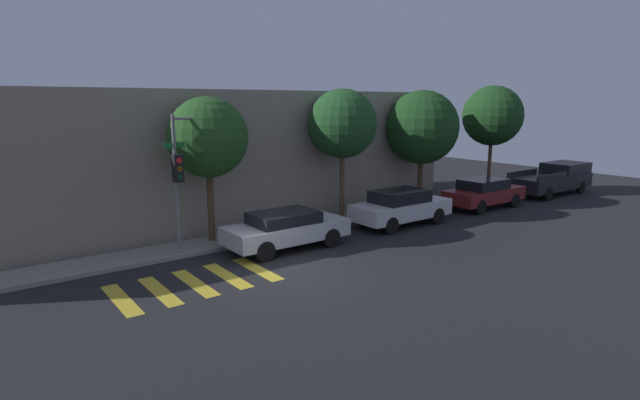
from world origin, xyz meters
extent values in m
plane|color=black|center=(0.00, 0.00, 0.00)|extent=(60.00, 60.00, 0.00)
cube|color=gray|center=(0.00, 4.06, 0.07)|extent=(26.00, 1.72, 0.14)
cube|color=gray|center=(0.00, 8.32, 2.82)|extent=(26.00, 6.00, 5.64)
cube|color=gold|center=(-4.68, 0.80, 0.00)|extent=(0.45, 2.60, 0.00)
cube|color=gold|center=(-3.64, 0.80, 0.00)|extent=(0.45, 2.60, 0.00)
cube|color=gold|center=(-2.61, 0.80, 0.00)|extent=(0.45, 2.60, 0.00)
cube|color=gold|center=(-1.58, 0.80, 0.00)|extent=(0.45, 2.60, 0.00)
cube|color=gold|center=(-0.55, 0.80, 0.00)|extent=(0.45, 2.60, 0.00)
cylinder|color=slate|center=(-2.00, 3.45, 2.39)|extent=(0.12, 0.12, 4.79)
cube|color=black|center=(-2.00, 3.24, 3.05)|extent=(0.30, 0.30, 0.90)
cylinder|color=red|center=(-2.00, 3.08, 3.32)|extent=(0.18, 0.02, 0.18)
cylinder|color=#593D0A|center=(-2.00, 3.08, 3.05)|extent=(0.18, 0.02, 0.18)
cylinder|color=#0C3819|center=(-2.00, 3.08, 2.78)|extent=(0.18, 0.02, 0.18)
cube|color=#19662D|center=(-2.00, 3.45, 3.79)|extent=(0.70, 0.02, 0.18)
cylinder|color=slate|center=(-0.99, 3.45, 4.64)|extent=(2.03, 0.08, 0.08)
sphere|color=#F9E5B2|center=(0.03, 3.45, 4.54)|extent=(0.36, 0.36, 0.36)
cube|color=#B7BABF|center=(1.43, 2.10, 0.65)|extent=(4.46, 1.81, 0.61)
cube|color=black|center=(1.32, 2.10, 1.16)|extent=(2.32, 1.59, 0.40)
cylinder|color=black|center=(2.81, 2.91, 0.35)|extent=(0.70, 0.22, 0.70)
cylinder|color=black|center=(2.81, 1.29, 0.35)|extent=(0.70, 0.22, 0.70)
cylinder|color=black|center=(0.05, 2.91, 0.35)|extent=(0.70, 0.22, 0.70)
cylinder|color=black|center=(0.05, 1.29, 0.35)|extent=(0.70, 0.22, 0.70)
cube|color=silver|center=(7.22, 2.10, 0.68)|extent=(4.49, 1.77, 0.67)
cube|color=black|center=(7.11, 2.10, 1.27)|extent=(2.34, 1.56, 0.50)
cylinder|color=black|center=(8.62, 2.89, 0.35)|extent=(0.70, 0.22, 0.70)
cylinder|color=black|center=(8.62, 1.31, 0.35)|extent=(0.70, 0.22, 0.70)
cylinder|color=black|center=(5.83, 2.89, 0.35)|extent=(0.70, 0.22, 0.70)
cylinder|color=black|center=(5.83, 1.31, 0.35)|extent=(0.70, 0.22, 0.70)
cube|color=maroon|center=(13.03, 2.10, 0.66)|extent=(4.44, 1.75, 0.63)
cube|color=black|center=(12.92, 2.10, 1.22)|extent=(2.31, 1.54, 0.48)
cylinder|color=black|center=(14.41, 2.88, 0.35)|extent=(0.70, 0.22, 0.70)
cylinder|color=black|center=(14.41, 1.32, 0.35)|extent=(0.70, 0.22, 0.70)
cylinder|color=black|center=(11.65, 2.88, 0.35)|extent=(0.70, 0.22, 0.70)
cylinder|color=black|center=(11.65, 1.32, 0.35)|extent=(0.70, 0.22, 0.70)
cube|color=black|center=(19.16, 2.10, 0.73)|extent=(5.76, 1.96, 0.77)
cube|color=black|center=(20.74, 2.10, 1.41)|extent=(2.59, 1.80, 0.59)
cube|color=black|center=(17.72, 2.96, 1.25)|extent=(2.88, 0.08, 0.28)
cube|color=black|center=(17.72, 1.24, 1.25)|extent=(2.88, 0.08, 0.28)
cylinder|color=black|center=(20.94, 2.99, 0.35)|extent=(0.70, 0.22, 0.70)
cylinder|color=black|center=(20.94, 1.21, 0.35)|extent=(0.70, 0.22, 0.70)
cylinder|color=black|center=(17.37, 2.99, 0.35)|extent=(0.70, 0.22, 0.70)
cylinder|color=black|center=(17.37, 1.21, 0.35)|extent=(0.70, 0.22, 0.70)
cylinder|color=#4C3823|center=(-0.45, 4.26, 1.43)|extent=(0.24, 0.24, 2.85)
sphere|color=#234C1E|center=(-0.45, 4.26, 3.93)|extent=(2.87, 2.87, 2.87)
cylinder|color=brown|center=(5.73, 4.26, 1.57)|extent=(0.22, 0.22, 3.14)
sphere|color=#1E4721|center=(5.73, 4.26, 4.25)|extent=(2.96, 2.96, 2.96)
cylinder|color=#4C3823|center=(10.74, 4.26, 1.30)|extent=(0.26, 0.26, 2.60)
sphere|color=#193D19|center=(10.74, 4.26, 3.94)|extent=(3.59, 3.59, 3.59)
cylinder|color=brown|center=(16.45, 4.26, 1.58)|extent=(0.20, 0.20, 3.17)
sphere|color=#193D19|center=(16.45, 4.26, 4.41)|extent=(3.30, 3.30, 3.30)
camera|label=1|loc=(-7.92, -12.39, 5.19)|focal=28.00mm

